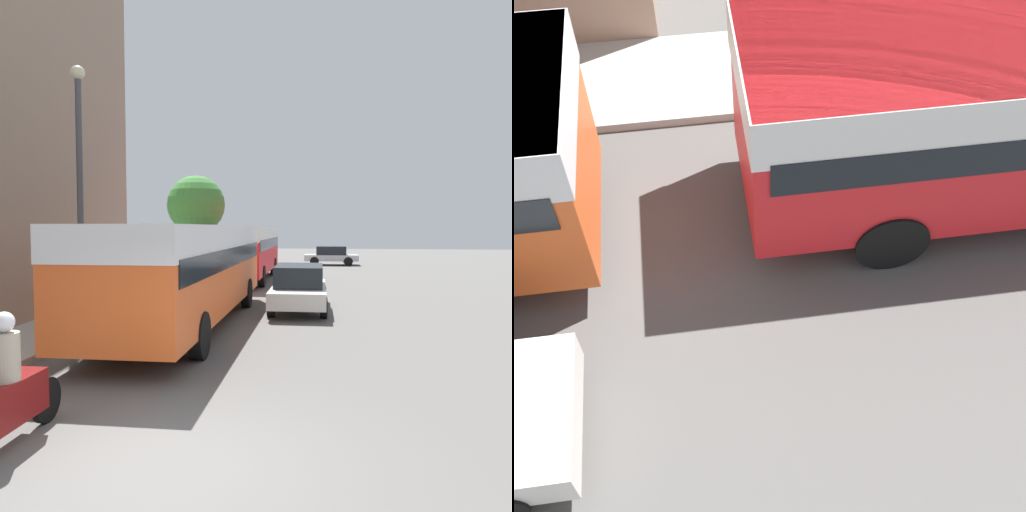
{
  "view_description": "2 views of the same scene",
  "coord_description": "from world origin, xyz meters",
  "views": [
    {
      "loc": [
        1.74,
        -5.39,
        2.75
      ],
      "look_at": [
        -0.91,
        15.6,
        1.54
      ],
      "focal_mm": 35.0,
      "sensor_mm": 36.0,
      "label": 1
    },
    {
      "loc": [
        4.74,
        14.99,
        7.83
      ],
      "look_at": [
        0.0,
        15.67,
        1.57
      ],
      "focal_mm": 50.0,
      "sensor_mm": 36.0,
      "label": 2
    }
  ],
  "objects": []
}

